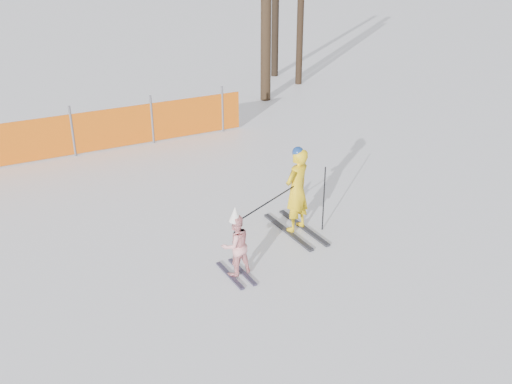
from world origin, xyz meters
The scene contains 4 objects.
ground centered at (0.00, 0.00, 0.00)m, with size 120.00×120.00×0.00m, color white.
adult centered at (0.88, 0.60, 0.80)m, with size 0.66×1.55×1.61m.
child centered at (-0.74, -0.19, 0.54)m, with size 0.51×0.87×1.19m.
ski_poles centered at (0.62, 0.29, 0.78)m, with size 1.98×0.71×1.23m.
Camera 1 is at (-4.20, -7.08, 4.87)m, focal length 40.00 mm.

